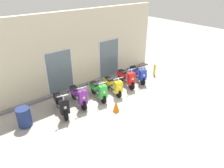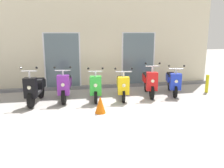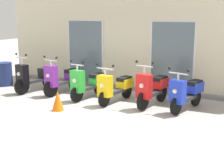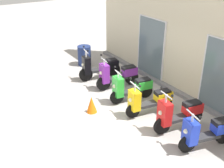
{
  "view_description": "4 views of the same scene",
  "coord_description": "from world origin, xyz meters",
  "px_view_note": "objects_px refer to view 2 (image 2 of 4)",
  "views": [
    {
      "loc": [
        -5.68,
        -6.34,
        5.48
      ],
      "look_at": [
        0.34,
        1.01,
        0.59
      ],
      "focal_mm": 33.61,
      "sensor_mm": 36.0,
      "label": 1
    },
    {
      "loc": [
        -1.43,
        -6.9,
        2.4
      ],
      "look_at": [
        0.03,
        0.67,
        0.63
      ],
      "focal_mm": 38.03,
      "sensor_mm": 36.0,
      "label": 2
    },
    {
      "loc": [
        4.51,
        -6.9,
        2.49
      ],
      "look_at": [
        0.49,
        0.85,
        0.59
      ],
      "focal_mm": 51.42,
      "sensor_mm": 36.0,
      "label": 3
    },
    {
      "loc": [
        5.99,
        -3.73,
        4.55
      ],
      "look_at": [
        -0.62,
        0.48,
        0.7
      ],
      "focal_mm": 44.82,
      "sensor_mm": 36.0,
      "label": 4
    }
  ],
  "objects_px": {
    "scooter_black": "(36,89)",
    "scooter_green": "(96,86)",
    "curb_bollard": "(207,84)",
    "traffic_cone": "(100,105)",
    "scooter_yellow": "(122,85)",
    "scooter_blue": "(173,81)",
    "scooter_purple": "(65,86)",
    "scooter_red": "(149,82)"
  },
  "relations": [
    {
      "from": "scooter_black",
      "to": "scooter_green",
      "type": "relative_size",
      "value": 1.07
    },
    {
      "from": "curb_bollard",
      "to": "traffic_cone",
      "type": "bearing_deg",
      "value": -160.93
    },
    {
      "from": "scooter_yellow",
      "to": "curb_bollard",
      "type": "xyz_separation_m",
      "value": [
        3.42,
        0.11,
        -0.11
      ]
    },
    {
      "from": "scooter_green",
      "to": "curb_bollard",
      "type": "bearing_deg",
      "value": 1.38
    },
    {
      "from": "scooter_black",
      "to": "scooter_green",
      "type": "height_order",
      "value": "scooter_black"
    },
    {
      "from": "scooter_blue",
      "to": "scooter_black",
      "type": "bearing_deg",
      "value": -178.09
    },
    {
      "from": "scooter_black",
      "to": "scooter_purple",
      "type": "height_order",
      "value": "scooter_black"
    },
    {
      "from": "curb_bollard",
      "to": "scooter_purple",
      "type": "bearing_deg",
      "value": 179.46
    },
    {
      "from": "scooter_green",
      "to": "scooter_black",
      "type": "bearing_deg",
      "value": -179.68
    },
    {
      "from": "scooter_black",
      "to": "scooter_yellow",
      "type": "xyz_separation_m",
      "value": [
        2.96,
        0.01,
        -0.02
      ]
    },
    {
      "from": "scooter_red",
      "to": "traffic_cone",
      "type": "distance_m",
      "value": 2.59
    },
    {
      "from": "scooter_purple",
      "to": "scooter_blue",
      "type": "relative_size",
      "value": 1.09
    },
    {
      "from": "scooter_purple",
      "to": "scooter_green",
      "type": "height_order",
      "value": "scooter_purple"
    },
    {
      "from": "scooter_black",
      "to": "scooter_yellow",
      "type": "bearing_deg",
      "value": 0.1
    },
    {
      "from": "scooter_black",
      "to": "traffic_cone",
      "type": "bearing_deg",
      "value": -35.54
    },
    {
      "from": "traffic_cone",
      "to": "curb_bollard",
      "type": "bearing_deg",
      "value": 19.07
    },
    {
      "from": "scooter_purple",
      "to": "scooter_red",
      "type": "xyz_separation_m",
      "value": [
        3.05,
        -0.03,
        0.02
      ]
    },
    {
      "from": "scooter_blue",
      "to": "scooter_yellow",
      "type": "bearing_deg",
      "value": -175.44
    },
    {
      "from": "scooter_blue",
      "to": "curb_bollard",
      "type": "distance_m",
      "value": 1.42
    },
    {
      "from": "curb_bollard",
      "to": "traffic_cone",
      "type": "distance_m",
      "value": 4.67
    },
    {
      "from": "scooter_green",
      "to": "scooter_yellow",
      "type": "height_order",
      "value": "scooter_green"
    },
    {
      "from": "scooter_blue",
      "to": "scooter_red",
      "type": "bearing_deg",
      "value": -178.47
    },
    {
      "from": "scooter_green",
      "to": "traffic_cone",
      "type": "relative_size",
      "value": 2.92
    },
    {
      "from": "scooter_black",
      "to": "curb_bollard",
      "type": "xyz_separation_m",
      "value": [
        6.38,
        0.12,
        -0.13
      ]
    },
    {
      "from": "scooter_yellow",
      "to": "scooter_red",
      "type": "height_order",
      "value": "scooter_red"
    },
    {
      "from": "scooter_black",
      "to": "curb_bollard",
      "type": "height_order",
      "value": "scooter_black"
    },
    {
      "from": "scooter_blue",
      "to": "scooter_green",
      "type": "bearing_deg",
      "value": -177.0
    },
    {
      "from": "scooter_purple",
      "to": "scooter_green",
      "type": "distance_m",
      "value": 1.06
    },
    {
      "from": "curb_bollard",
      "to": "scooter_yellow",
      "type": "bearing_deg",
      "value": -178.15
    },
    {
      "from": "traffic_cone",
      "to": "scooter_yellow",
      "type": "bearing_deg",
      "value": 54.97
    },
    {
      "from": "curb_bollard",
      "to": "scooter_red",
      "type": "bearing_deg",
      "value": 179.41
    },
    {
      "from": "scooter_black",
      "to": "scooter_red",
      "type": "xyz_separation_m",
      "value": [
        4.03,
        0.14,
        0.03
      ]
    },
    {
      "from": "scooter_purple",
      "to": "curb_bollard",
      "type": "height_order",
      "value": "scooter_purple"
    },
    {
      "from": "scooter_black",
      "to": "traffic_cone",
      "type": "distance_m",
      "value": 2.43
    },
    {
      "from": "scooter_black",
      "to": "scooter_yellow",
      "type": "height_order",
      "value": "scooter_black"
    },
    {
      "from": "scooter_blue",
      "to": "curb_bollard",
      "type": "xyz_separation_m",
      "value": [
        1.41,
        -0.05,
        -0.14
      ]
    },
    {
      "from": "scooter_blue",
      "to": "curb_bollard",
      "type": "bearing_deg",
      "value": -2.01
    },
    {
      "from": "scooter_black",
      "to": "curb_bollard",
      "type": "bearing_deg",
      "value": 1.04
    },
    {
      "from": "scooter_yellow",
      "to": "scooter_blue",
      "type": "bearing_deg",
      "value": 4.56
    },
    {
      "from": "scooter_yellow",
      "to": "traffic_cone",
      "type": "distance_m",
      "value": 1.74
    },
    {
      "from": "scooter_green",
      "to": "scooter_blue",
      "type": "distance_m",
      "value": 2.94
    },
    {
      "from": "scooter_purple",
      "to": "traffic_cone",
      "type": "xyz_separation_m",
      "value": [
        0.99,
        -1.58,
        -0.23
      ]
    }
  ]
}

